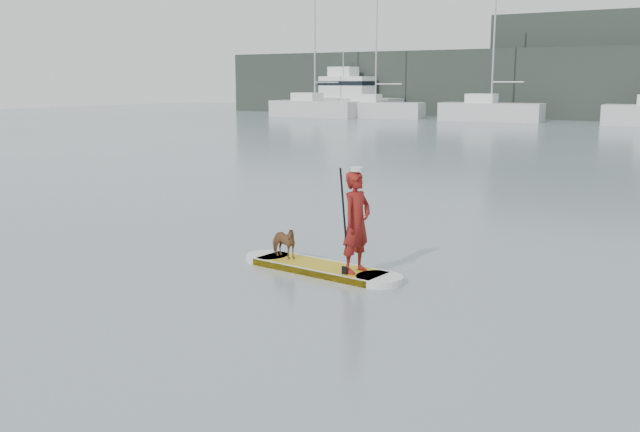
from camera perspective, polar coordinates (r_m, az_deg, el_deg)
The scene contains 11 objects.
ground at distance 13.22m, azimuth 4.41°, elevation -3.85°, with size 140.00×140.00×0.00m, color slate.
paddleboard at distance 12.68m, azimuth 0.00°, elevation -4.18°, with size 3.29×0.98×0.12m.
paddler at distance 12.03m, azimuth 2.94°, elevation -0.49°, with size 0.63×0.41×1.73m, color maroon.
white_cap at distance 11.88m, azimuth 2.98°, elevation 3.76°, with size 0.22×0.22×0.07m, color silver.
dog at distance 13.12m, azimuth -3.00°, elevation -2.10°, with size 0.31×0.69×0.58m, color brown.
paddle at distance 11.90m, azimuth 1.98°, elevation -1.54°, with size 0.10×0.30×2.00m.
sailboat_a at distance 65.48m, azimuth -0.47°, elevation 8.69°, with size 8.50×2.73×12.32m.
sailboat_b at distance 64.15m, azimuth 4.40°, elevation 8.62°, with size 8.81×3.97×12.63m.
sailboat_c at distance 60.42m, azimuth 13.45°, elevation 8.22°, with size 8.42×3.46×11.78m.
motor_yacht_b at distance 69.37m, azimuth 2.51°, elevation 9.48°, with size 9.26×3.60×6.01m.
shore_building_west at distance 67.19m, azimuth 19.71°, elevation 11.22°, with size 14.00×4.00×9.00m, color #212924.
Camera 1 is at (6.13, -11.22, 3.35)m, focal length 40.00 mm.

